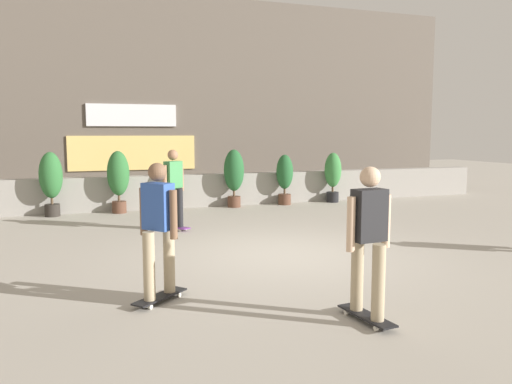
% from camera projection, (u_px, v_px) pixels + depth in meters
% --- Properties ---
extents(ground_plane, '(48.00, 48.00, 0.00)m').
position_uv_depth(ground_plane, '(285.00, 255.00, 8.53)').
color(ground_plane, '#A8A093').
extents(planter_wall, '(18.00, 0.40, 0.90)m').
position_uv_depth(planter_wall, '(203.00, 190.00, 14.10)').
color(planter_wall, gray).
rests_on(planter_wall, ground).
extents(building_backdrop, '(20.00, 2.08, 6.50)m').
position_uv_depth(building_backdrop, '(175.00, 98.00, 17.52)').
color(building_backdrop, '#60564C').
rests_on(building_backdrop, ground).
extents(potted_plant_0, '(0.55, 0.55, 1.58)m').
position_uv_depth(potted_plant_0, '(51.00, 179.00, 12.34)').
color(potted_plant_0, '#2D2823').
rests_on(potted_plant_0, ground).
extents(potted_plant_1, '(0.56, 0.56, 1.59)m').
position_uv_depth(potted_plant_1, '(118.00, 177.00, 12.86)').
color(potted_plant_1, brown).
rests_on(potted_plant_1, ground).
extents(potted_plant_2, '(0.40, 0.40, 1.26)m').
position_uv_depth(potted_plant_2, '(174.00, 184.00, 13.37)').
color(potted_plant_2, brown).
rests_on(potted_plant_2, ground).
extents(potted_plant_3, '(0.56, 0.56, 1.59)m').
position_uv_depth(potted_plant_3, '(234.00, 173.00, 13.88)').
color(potted_plant_3, brown).
rests_on(potted_plant_3, ground).
extents(potted_plant_4, '(0.48, 0.48, 1.43)m').
position_uv_depth(potted_plant_4, '(285.00, 176.00, 14.39)').
color(potted_plant_4, brown).
rests_on(potted_plant_4, ground).
extents(potted_plant_5, '(0.49, 0.49, 1.46)m').
position_uv_depth(potted_plant_5, '(333.00, 174.00, 14.90)').
color(potted_plant_5, black).
rests_on(potted_plant_5, ground).
extents(skater_far_right, '(0.60, 0.78, 1.70)m').
position_uv_depth(skater_far_right, '(173.00, 186.00, 10.62)').
color(skater_far_right, '#72338C').
rests_on(skater_far_right, ground).
extents(skater_far_left, '(0.56, 0.82, 1.70)m').
position_uv_depth(skater_far_left, '(369.00, 237.00, 5.41)').
color(skater_far_left, black).
rests_on(skater_far_left, ground).
extents(skater_by_wall_right, '(0.74, 0.67, 1.70)m').
position_uv_depth(skater_by_wall_right, '(158.00, 226.00, 6.05)').
color(skater_by_wall_right, black).
rests_on(skater_by_wall_right, ground).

